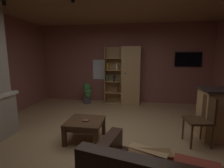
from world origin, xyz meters
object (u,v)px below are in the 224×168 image
at_px(coffee_table, 85,124).
at_px(potted_floor_plant, 87,92).
at_px(wall_mounted_tv, 188,59).
at_px(dining_chair, 203,117).
at_px(bookshelf_cabinet, 128,76).
at_px(table_book_0, 86,121).

relative_size(coffee_table, potted_floor_plant, 0.96).
xyz_separation_m(potted_floor_plant, wall_mounted_tv, (3.37, 0.41, 1.14)).
bearing_deg(dining_chair, bookshelf_cabinet, 121.07).
relative_size(potted_floor_plant, wall_mounted_tv, 0.85).
relative_size(coffee_table, table_book_0, 6.22).
distance_m(table_book_0, dining_chair, 2.17).
xyz_separation_m(coffee_table, dining_chair, (2.19, 0.19, 0.20)).
relative_size(table_book_0, dining_chair, 0.12).
distance_m(dining_chair, potted_floor_plant, 3.75).
xyz_separation_m(table_book_0, potted_floor_plant, (-0.78, 2.57, -0.02)).
relative_size(bookshelf_cabinet, potted_floor_plant, 2.73).
distance_m(coffee_table, wall_mounted_tv, 4.11).
relative_size(bookshelf_cabinet, dining_chair, 2.13).
relative_size(dining_chair, wall_mounted_tv, 1.09).
height_order(bookshelf_cabinet, potted_floor_plant, bookshelf_cabinet).
bearing_deg(wall_mounted_tv, potted_floor_plant, -172.97).
bearing_deg(dining_chair, potted_floor_plant, 141.58).
bearing_deg(coffee_table, bookshelf_cabinet, 76.33).
height_order(coffee_table, wall_mounted_tv, wall_mounted_tv).
bearing_deg(bookshelf_cabinet, table_book_0, -102.83).
bearing_deg(coffee_table, dining_chair, 5.02).
bearing_deg(dining_chair, wall_mounted_tv, 81.02).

